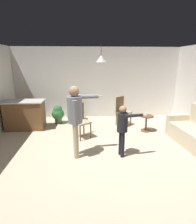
% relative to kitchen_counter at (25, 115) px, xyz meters
% --- Properties ---
extents(ground, '(7.68, 7.68, 0.00)m').
position_rel_kitchen_counter_xyz_m(ground, '(2.45, -1.96, -0.48)').
color(ground, beige).
extents(wall_back, '(6.40, 0.10, 2.70)m').
position_rel_kitchen_counter_xyz_m(wall_back, '(2.45, 1.24, 0.87)').
color(wall_back, silver).
rests_on(wall_back, ground).
extents(kitchen_counter, '(1.26, 0.66, 0.95)m').
position_rel_kitchen_counter_xyz_m(kitchen_counter, '(0.00, 0.00, 0.00)').
color(kitchen_counter, brown).
rests_on(kitchen_counter, ground).
extents(side_table_by_couch, '(0.44, 0.44, 0.52)m').
position_rel_kitchen_counter_xyz_m(side_table_by_couch, '(3.92, -0.48, -0.15)').
color(side_table_by_couch, brown).
rests_on(side_table_by_couch, ground).
extents(person_adult, '(0.80, 0.54, 1.66)m').
position_rel_kitchen_counter_xyz_m(person_adult, '(1.78, -1.94, 0.56)').
color(person_adult, tan).
rests_on(person_adult, ground).
extents(person_child, '(0.65, 0.35, 1.23)m').
position_rel_kitchen_counter_xyz_m(person_child, '(2.85, -1.99, 0.28)').
color(person_child, black).
rests_on(person_child, ground).
extents(dining_chair_by_counter, '(0.59, 0.59, 1.00)m').
position_rel_kitchen_counter_xyz_m(dining_chair_by_counter, '(3.27, 0.18, 0.07)').
color(dining_chair_by_counter, brown).
rests_on(dining_chair_by_counter, ground).
extents(dining_chair_near_wall, '(0.58, 0.58, 1.00)m').
position_rel_kitchen_counter_xyz_m(dining_chair_near_wall, '(1.84, -0.81, 0.07)').
color(dining_chair_near_wall, brown).
rests_on(dining_chair_near_wall, ground).
extents(potted_plant_corner, '(0.48, 0.48, 0.74)m').
position_rel_kitchen_counter_xyz_m(potted_plant_corner, '(1.68, 0.82, -0.07)').
color(potted_plant_corner, '#B7B2AD').
rests_on(potted_plant_corner, ground).
extents(potted_plant_by_wall, '(0.43, 0.43, 0.66)m').
position_rel_kitchen_counter_xyz_m(potted_plant_by_wall, '(0.99, 0.47, -0.11)').
color(potted_plant_by_wall, '#4C4742').
rests_on(potted_plant_by_wall, ground).
extents(spare_remote_on_table, '(0.09, 0.13, 0.04)m').
position_rel_kitchen_counter_xyz_m(spare_remote_on_table, '(3.90, -0.48, 0.06)').
color(spare_remote_on_table, white).
rests_on(spare_remote_on_table, side_table_by_couch).
extents(ceiling_light_pendant, '(0.32, 0.32, 0.55)m').
position_rel_kitchen_counter_xyz_m(ceiling_light_pendant, '(2.49, -0.20, 1.77)').
color(ceiling_light_pendant, silver).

